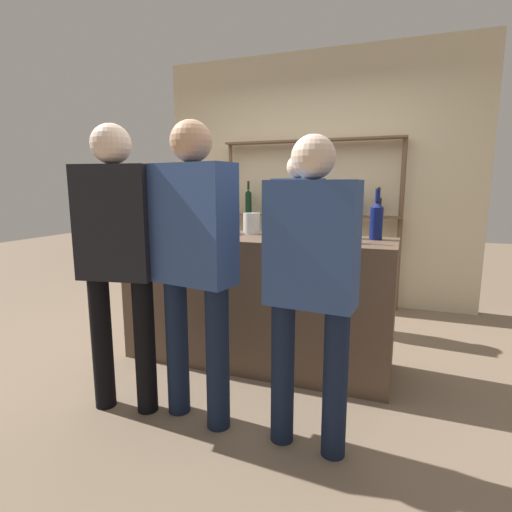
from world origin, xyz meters
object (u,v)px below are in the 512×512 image
cork_jar (252,224)px  counter_bottle_1 (333,222)px  counter_bottle_0 (167,217)px  wine_glass (225,218)px  counter_bottle_3 (338,221)px  server_behind_counter (297,228)px  ice_bucket (207,220)px  counter_bottle_2 (376,219)px  customer_center (194,253)px  customer_left (117,248)px  customer_right (311,274)px

cork_jar → counter_bottle_1: bearing=-19.9°
counter_bottle_0 → wine_glass: size_ratio=2.33×
cork_jar → counter_bottle_3: bearing=0.4°
cork_jar → server_behind_counter: size_ratio=0.10×
counter_bottle_3 → ice_bucket: size_ratio=1.53×
counter_bottle_0 → server_behind_counter: (0.73, 1.09, -0.17)m
counter_bottle_2 → server_behind_counter: size_ratio=0.22×
counter_bottle_1 → server_behind_counter: 1.20m
counter_bottle_3 → cork_jar: bearing=-179.6°
customer_center → customer_left: (-0.46, -0.05, 0.01)m
counter_bottle_1 → counter_bottle_3: size_ratio=1.08×
cork_jar → customer_center: (0.05, -0.99, -0.07)m
counter_bottle_1 → customer_center: customer_center is taller
counter_bottle_2 → server_behind_counter: 1.16m
counter_bottle_3 → server_behind_counter: 0.98m
wine_glass → server_behind_counter: (0.38, 0.81, -0.15)m
counter_bottle_2 → customer_center: size_ratio=0.21×
counter_bottle_2 → customer_right: size_ratio=0.22×
counter_bottle_1 → counter_bottle_3: 0.25m
counter_bottle_0 → wine_glass: counter_bottle_0 is taller
counter_bottle_2 → cork_jar: bearing=179.3°
cork_jar → customer_right: 1.24m
counter_bottle_2 → customer_center: (-0.88, -0.98, -0.13)m
wine_glass → customer_center: bearing=-74.2°
counter_bottle_3 → customer_left: (-1.08, -1.05, -0.10)m
counter_bottle_2 → customer_center: bearing=-131.9°
counter_bottle_0 → counter_bottle_3: counter_bottle_0 is taller
customer_right → counter_bottle_3: bearing=7.2°
customer_left → customer_right: bearing=-98.7°
counter_bottle_2 → wine_glass: counter_bottle_2 is taller
counter_bottle_0 → counter_bottle_2: bearing=9.5°
wine_glass → customer_right: 1.41m
counter_bottle_0 → ice_bucket: bearing=35.7°
counter_bottle_0 → counter_bottle_2: size_ratio=1.03×
counter_bottle_2 → counter_bottle_3: 0.26m
counter_bottle_2 → customer_right: (-0.22, -1.01, -0.19)m
wine_glass → customer_center: size_ratio=0.09×
wine_glass → customer_center: customer_center is taller
customer_right → server_behind_counter: 1.93m
counter_bottle_2 → counter_bottle_3: (-0.26, 0.02, -0.02)m
counter_bottle_0 → customer_right: customer_right is taller
customer_right → customer_center: 0.65m
ice_bucket → customer_left: customer_left is taller
counter_bottle_0 → counter_bottle_3: size_ratio=1.11×
wine_glass → ice_bucket: 0.15m
wine_glass → customer_center: 1.05m
customer_left → server_behind_counter: (0.56, 1.87, -0.05)m
customer_center → server_behind_counter: size_ratio=1.03×
counter_bottle_0 → customer_center: customer_center is taller
counter_bottle_3 → customer_center: bearing=-121.7°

